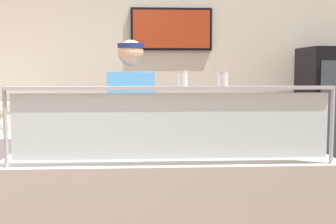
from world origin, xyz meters
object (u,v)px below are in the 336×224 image
at_px(parmesan_shaker, 183,79).
at_px(pepper_flake_shaker, 223,80).
at_px(pizza_tray, 141,150).
at_px(worker_figure, 132,132).
at_px(drink_fridge, 334,131).
at_px(pizza_server, 146,147).

xyz_separation_m(parmesan_shaker, pepper_flake_shaker, (0.24, -0.00, -0.00)).
bearing_deg(pizza_tray, worker_figure, 97.05).
height_order(parmesan_shaker, pepper_flake_shaker, parmesan_shaker).
distance_m(pizza_tray, drink_fridge, 2.53).
bearing_deg(drink_fridge, pepper_flake_shaker, -128.55).
distance_m(worker_figure, drink_fridge, 2.30).
bearing_deg(pepper_flake_shaker, pizza_tray, 138.25).
height_order(pizza_server, worker_figure, worker_figure).
bearing_deg(drink_fridge, worker_figure, -156.69).
bearing_deg(pizza_tray, pepper_flake_shaker, -41.75).
relative_size(pizza_tray, pepper_flake_shaker, 6.20).
height_order(pepper_flake_shaker, drink_fridge, drink_fridge).
bearing_deg(pizza_server, drink_fridge, 24.18).
height_order(pizza_server, pepper_flake_shaker, pepper_flake_shaker).
relative_size(pizza_server, worker_figure, 0.16).
bearing_deg(pizza_tray, pizza_server, -26.78).
bearing_deg(pepper_flake_shaker, drink_fridge, 51.45).
bearing_deg(drink_fridge, pizza_server, -142.71).
height_order(worker_figure, drink_fridge, worker_figure).
distance_m(pizza_tray, pizza_server, 0.05).
height_order(pizza_tray, worker_figure, worker_figure).
xyz_separation_m(pizza_tray, parmesan_shaker, (0.25, -0.44, 0.50)).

